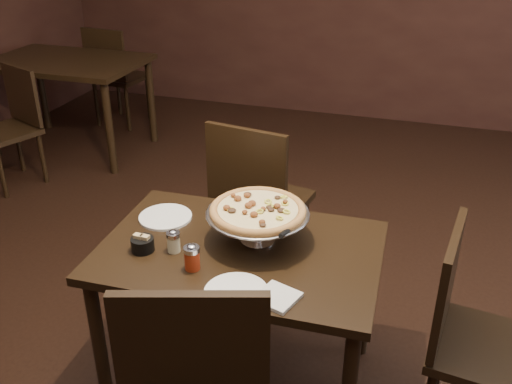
% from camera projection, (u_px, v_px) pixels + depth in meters
% --- Properties ---
extents(room, '(6.04, 7.04, 2.84)m').
position_uv_depth(room, '(272.00, 58.00, 1.95)').
color(room, black).
rests_on(room, ground).
extents(dining_table, '(1.10, 0.75, 0.68)m').
position_uv_depth(dining_table, '(240.00, 267.00, 2.26)').
color(dining_table, black).
rests_on(dining_table, ground).
extents(background_table, '(1.21, 0.81, 0.76)m').
position_uv_depth(background_table, '(67.00, 72.00, 4.56)').
color(background_table, black).
rests_on(background_table, ground).
extents(pizza_stand, '(0.41, 0.41, 0.17)m').
position_uv_depth(pizza_stand, '(258.00, 211.00, 2.20)').
color(pizza_stand, silver).
rests_on(pizza_stand, dining_table).
extents(parmesan_shaker, '(0.05, 0.05, 0.09)m').
position_uv_depth(parmesan_shaker, '(174.00, 241.00, 2.18)').
color(parmesan_shaker, beige).
rests_on(parmesan_shaker, dining_table).
extents(pepper_flake_shaker, '(0.06, 0.06, 0.10)m').
position_uv_depth(pepper_flake_shaker, '(192.00, 257.00, 2.07)').
color(pepper_flake_shaker, maroon).
rests_on(pepper_flake_shaker, dining_table).
extents(packet_caddy, '(0.09, 0.09, 0.07)m').
position_uv_depth(packet_caddy, '(142.00, 244.00, 2.19)').
color(packet_caddy, black).
rests_on(packet_caddy, dining_table).
extents(napkin_stack, '(0.16, 0.16, 0.01)m').
position_uv_depth(napkin_stack, '(277.00, 297.00, 1.93)').
color(napkin_stack, silver).
rests_on(napkin_stack, dining_table).
extents(plate_left, '(0.22, 0.22, 0.01)m').
position_uv_depth(plate_left, '(165.00, 217.00, 2.42)').
color(plate_left, white).
rests_on(plate_left, dining_table).
extents(plate_near, '(0.22, 0.22, 0.01)m').
position_uv_depth(plate_near, '(236.00, 292.00, 1.96)').
color(plate_near, white).
rests_on(plate_near, dining_table).
extents(serving_spatula, '(0.14, 0.14, 0.02)m').
position_uv_depth(serving_spatula, '(289.00, 229.00, 2.09)').
color(serving_spatula, silver).
rests_on(serving_spatula, pizza_stand).
extents(chair_far, '(0.50, 0.50, 0.93)m').
position_uv_depth(chair_far, '(257.00, 197.00, 2.96)').
color(chair_far, black).
rests_on(chair_far, ground).
extents(chair_side, '(0.46, 0.46, 0.87)m').
position_uv_depth(chair_side, '(472.00, 333.00, 2.08)').
color(chair_side, black).
rests_on(chair_side, ground).
extents(bg_chair_far, '(0.46, 0.46, 0.90)m').
position_uv_depth(bg_chair_far, '(115.00, 73.00, 5.14)').
color(bg_chair_far, black).
rests_on(bg_chair_far, ground).
extents(bg_chair_near, '(0.51, 0.51, 0.85)m').
position_uv_depth(bg_chair_near, '(12.00, 122.00, 4.09)').
color(bg_chair_near, black).
rests_on(bg_chair_near, ground).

